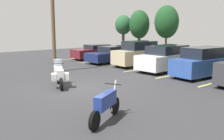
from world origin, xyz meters
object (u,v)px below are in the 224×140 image
at_px(car_maroon, 95,52).
at_px(car_champagne, 139,54).
at_px(motorcycle_second, 106,104).
at_px(car_navy, 112,54).
at_px(car_white, 166,58).
at_px(motorcycle_touring, 59,74).
at_px(utility_pole, 53,8).
at_px(car_blue, 203,62).

bearing_deg(car_maroon, car_champagne, -0.55).
height_order(motorcycle_second, car_navy, car_navy).
bearing_deg(car_champagne, car_white, -1.69).
bearing_deg(car_navy, motorcycle_touring, -56.23).
bearing_deg(car_navy, car_maroon, 174.67).
bearing_deg(motorcycle_second, car_maroon, 145.42).
height_order(car_navy, car_white, car_white).
relative_size(car_champagne, utility_pole, 0.51).
xyz_separation_m(motorcycle_second, car_champagne, (-8.07, 9.68, 0.38)).
distance_m(car_white, car_blue, 2.94).
distance_m(motorcycle_touring, car_navy, 9.86).
height_order(car_navy, car_champagne, car_champagne).
relative_size(car_navy, car_white, 1.04).
height_order(motorcycle_second, car_white, car_white).
bearing_deg(car_maroon, car_white, -0.92).
distance_m(motorcycle_second, car_blue, 9.88).
relative_size(motorcycle_second, utility_pole, 0.24).
xyz_separation_m(car_blue, utility_pole, (-7.59, -6.46, 3.49)).
bearing_deg(car_blue, motorcycle_second, -76.73).
relative_size(car_maroon, car_champagne, 1.05).
bearing_deg(car_white, car_blue, 0.38).
relative_size(car_maroon, car_navy, 0.92).
height_order(motorcycle_touring, car_navy, car_navy).
xyz_separation_m(car_navy, car_blue, (8.83, 0.16, 0.22)).
xyz_separation_m(motorcycle_second, car_navy, (-11.09, 9.45, 0.12)).
bearing_deg(motorcycle_second, car_white, 118.50).
bearing_deg(motorcycle_touring, car_navy, 123.77).
height_order(motorcycle_second, car_blue, car_blue).
bearing_deg(car_champagne, car_blue, -0.64).
bearing_deg(motorcycle_touring, car_blue, 68.20).
distance_m(motorcycle_second, car_white, 10.92).
bearing_deg(car_white, car_navy, -178.64).
bearing_deg(utility_pole, car_maroon, 122.96).
height_order(motorcycle_touring, car_maroon, car_maroon).
relative_size(car_champagne, car_blue, 0.96).
relative_size(motorcycle_second, car_navy, 0.42).
xyz_separation_m(car_white, utility_pole, (-4.65, -6.44, 3.50)).
xyz_separation_m(motorcycle_second, car_blue, (-2.27, 9.61, 0.34)).
distance_m(motorcycle_touring, car_blue, 9.01).
bearing_deg(car_blue, motorcycle_touring, -111.80).
height_order(motorcycle_touring, car_blue, car_blue).
bearing_deg(car_white, motorcycle_second, -61.50).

